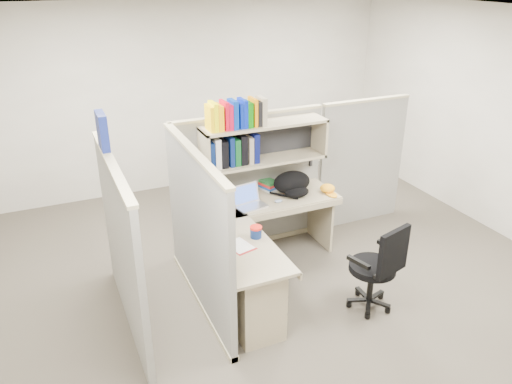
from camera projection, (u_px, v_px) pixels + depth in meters
name	position (u px, v px, depth m)	size (l,w,h in m)	color
ground	(282.00, 282.00, 5.33)	(6.00, 6.00, 0.00)	#3A352C
room_shell	(286.00, 138.00, 4.66)	(6.00, 6.00, 6.00)	#ADA79C
cubicle	(233.00, 195.00, 5.19)	(3.79, 1.84, 1.95)	slate
desk	(258.00, 270.00, 4.76)	(1.74, 1.75, 0.73)	gray
laptop	(251.00, 197.00, 5.29)	(0.32, 0.32, 0.23)	silver
backpack	(294.00, 184.00, 5.58)	(0.43, 0.33, 0.26)	black
orange_cap	(327.00, 188.00, 5.67)	(0.17, 0.20, 0.09)	orange
snack_canister	(256.00, 232.00, 4.72)	(0.12, 0.12, 0.11)	navy
tissue_box	(226.00, 256.00, 4.27)	(0.11, 0.11, 0.18)	#988256
mouse	(278.00, 201.00, 5.44)	(0.09, 0.06, 0.03)	#7E92B2
paper_cup	(255.00, 189.00, 5.63)	(0.08, 0.08, 0.11)	white
book_stack	(268.00, 185.00, 5.74)	(0.17, 0.22, 0.11)	gray
loose_paper	(240.00, 245.00, 4.60)	(0.19, 0.25, 0.00)	white
task_chair	(375.00, 280.00, 4.79)	(0.54, 0.50, 0.95)	black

